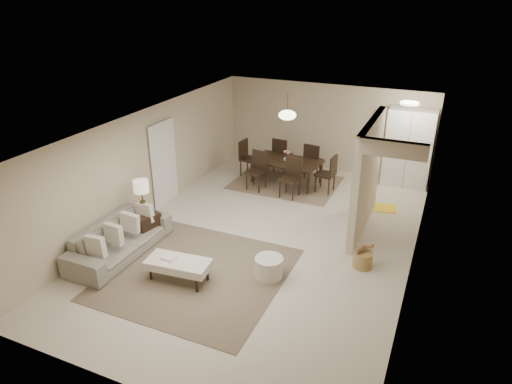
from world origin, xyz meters
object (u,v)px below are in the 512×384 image
at_px(wicker_basket, 363,260).
at_px(round_pouf, 269,268).
at_px(side_table, 145,225).
at_px(sofa, 120,239).
at_px(dining_table, 286,172).
at_px(ottoman_bench, 178,265).
at_px(pantry_cabinet, 408,148).

bearing_deg(wicker_basket, round_pouf, -145.50).
bearing_deg(side_table, round_pouf, -6.35).
height_order(sofa, dining_table, sofa).
height_order(sofa, wicker_basket, sofa).
bearing_deg(ottoman_bench, sofa, 163.53).
bearing_deg(pantry_cabinet, wicker_basket, -92.75).
bearing_deg(ottoman_bench, side_table, 138.95).
bearing_deg(dining_table, round_pouf, -67.36).
bearing_deg(wicker_basket, dining_table, 130.39).
xyz_separation_m(sofa, side_table, (0.05, 0.78, -0.06)).
distance_m(sofa, side_table, 0.78).
relative_size(round_pouf, dining_table, 0.29).
relative_size(sofa, ottoman_bench, 1.93).
distance_m(sofa, wicker_basket, 4.83).
xyz_separation_m(sofa, dining_table, (1.79, 4.78, -0.02)).
xyz_separation_m(sofa, wicker_basket, (4.58, 1.49, -0.19)).
bearing_deg(sofa, dining_table, -20.22).
relative_size(pantry_cabinet, sofa, 0.89).
distance_m(round_pouf, dining_table, 4.52).
distance_m(pantry_cabinet, side_table, 7.07).
height_order(pantry_cabinet, ottoman_bench, pantry_cabinet).
distance_m(wicker_basket, dining_table, 4.31).
bearing_deg(ottoman_bench, wicker_basket, 25.10).
bearing_deg(wicker_basket, sofa, -161.95).
bearing_deg(pantry_cabinet, ottoman_bench, -117.27).
relative_size(side_table, wicker_basket, 1.52).
distance_m(sofa, round_pouf, 3.09).
height_order(pantry_cabinet, sofa, pantry_cabinet).
distance_m(pantry_cabinet, dining_table, 3.31).
height_order(pantry_cabinet, wicker_basket, pantry_cabinet).
xyz_separation_m(side_table, wicker_basket, (4.53, 0.71, -0.12)).
distance_m(side_table, dining_table, 4.36).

